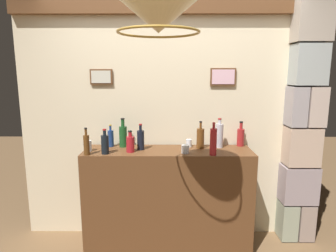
# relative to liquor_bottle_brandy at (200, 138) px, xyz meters

# --- Properties ---
(panelled_rear_partition) EXTENTS (3.12, 0.15, 2.52)m
(panelled_rear_partition) POSITION_rel_liquor_bottle_brandy_xyz_m (-0.32, 0.22, 0.21)
(panelled_rear_partition) COLOR beige
(panelled_rear_partition) RESTS_ON ground
(stone_pillar) EXTENTS (0.36, 0.28, 2.45)m
(stone_pillar) POSITION_rel_liquor_bottle_brandy_xyz_m (1.06, 0.10, 0.09)
(stone_pillar) COLOR #97A087
(stone_pillar) RESTS_ON ground
(bar_shelf_unit) EXTENTS (1.65, 0.44, 1.02)m
(bar_shelf_unit) POSITION_rel_liquor_bottle_brandy_xyz_m (-0.32, -0.07, -0.62)
(bar_shelf_unit) COLOR brown
(bar_shelf_unit) RESTS_ON ground
(liquor_bottle_brandy) EXTENTS (0.08, 0.08, 0.28)m
(liquor_bottle_brandy) POSITION_rel_liquor_bottle_brandy_xyz_m (0.00, 0.00, 0.00)
(liquor_bottle_brandy) COLOR brown
(liquor_bottle_brandy) RESTS_ON bar_shelf_unit
(liquor_bottle_sherry) EXTENTS (0.07, 0.07, 0.26)m
(liquor_bottle_sherry) POSITION_rel_liquor_bottle_brandy_xyz_m (-0.59, -0.06, -0.00)
(liquor_bottle_sherry) COLOR black
(liquor_bottle_sherry) RESTS_ON bar_shelf_unit
(liquor_bottle_mezcal) EXTENTS (0.07, 0.07, 0.24)m
(liquor_bottle_mezcal) POSITION_rel_liquor_bottle_brandy_xyz_m (-0.91, -0.21, -0.01)
(liquor_bottle_mezcal) COLOR black
(liquor_bottle_mezcal) RESTS_ON bar_shelf_unit
(liquor_bottle_rum) EXTENTS (0.08, 0.08, 0.30)m
(liquor_bottle_rum) POSITION_rel_liquor_bottle_brandy_xyz_m (0.19, 0.04, 0.02)
(liquor_bottle_rum) COLOR #BBB8C1
(liquor_bottle_rum) RESTS_ON bar_shelf_unit
(liquor_bottle_rye) EXTENTS (0.08, 0.08, 0.30)m
(liquor_bottle_rye) POSITION_rel_liquor_bottle_brandy_xyz_m (-0.78, 0.06, 0.01)
(liquor_bottle_rye) COLOR #1A4D21
(liquor_bottle_rye) RESTS_ON bar_shelf_unit
(liquor_bottle_scotch) EXTENTS (0.06, 0.06, 0.31)m
(liquor_bottle_scotch) POSITION_rel_liquor_bottle_brandy_xyz_m (0.09, -0.24, 0.02)
(liquor_bottle_scotch) COLOR maroon
(liquor_bottle_scotch) RESTS_ON bar_shelf_unit
(liquor_bottle_gin) EXTENTS (0.07, 0.07, 0.26)m
(liquor_bottle_gin) POSITION_rel_liquor_bottle_brandy_xyz_m (0.43, 0.10, -0.01)
(liquor_bottle_gin) COLOR maroon
(liquor_bottle_gin) RESTS_ON bar_shelf_unit
(liquor_bottle_whiskey) EXTENTS (0.06, 0.06, 0.23)m
(liquor_bottle_whiskey) POSITION_rel_liquor_bottle_brandy_xyz_m (-0.91, 0.06, -0.02)
(liquor_bottle_whiskey) COLOR navy
(liquor_bottle_whiskey) RESTS_ON bar_shelf_unit
(liquor_bottle_vermouth) EXTENTS (0.08, 0.08, 0.21)m
(liquor_bottle_vermouth) POSITION_rel_liquor_bottle_brandy_xyz_m (-0.68, -0.15, -0.02)
(liquor_bottle_vermouth) COLOR #A71C25
(liquor_bottle_vermouth) RESTS_ON bar_shelf_unit
(liquor_bottle_bourbon) EXTENTS (0.05, 0.05, 0.26)m
(liquor_bottle_bourbon) POSITION_rel_liquor_bottle_brandy_xyz_m (-1.07, -0.25, -0.00)
(liquor_bottle_bourbon) COLOR #583415
(liquor_bottle_bourbon) RESTS_ON bar_shelf_unit
(glass_tumbler_rocks) EXTENTS (0.06, 0.06, 0.08)m
(glass_tumbler_rocks) POSITION_rel_liquor_bottle_brandy_xyz_m (-0.11, 0.05, -0.07)
(glass_tumbler_rocks) COLOR silver
(glass_tumbler_rocks) RESTS_ON bar_shelf_unit
(glass_tumbler_highball) EXTENTS (0.07, 0.07, 0.11)m
(glass_tumbler_highball) POSITION_rel_liquor_bottle_brandy_xyz_m (-1.10, -0.12, -0.05)
(glass_tumbler_highball) COLOR silver
(glass_tumbler_highball) RESTS_ON bar_shelf_unit
(glass_tumbler_shot) EXTENTS (0.07, 0.07, 0.08)m
(glass_tumbler_shot) POSITION_rel_liquor_bottle_brandy_xyz_m (-0.16, -0.18, -0.07)
(glass_tumbler_shot) COLOR silver
(glass_tumbler_shot) RESTS_ON bar_shelf_unit
(pendant_lamp) EXTENTS (0.53, 0.53, 0.48)m
(pendant_lamp) POSITION_rel_liquor_bottle_brandy_xyz_m (-0.38, -0.95, 0.99)
(pendant_lamp) COLOR beige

